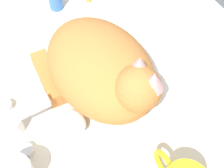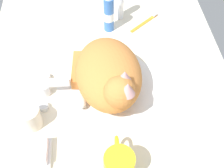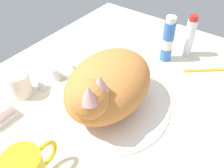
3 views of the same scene
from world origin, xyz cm
name	(u,v)px [view 1 (image 1 of 3)]	position (x,y,z in cm)	size (l,w,h in cm)	color
ground_plane	(102,92)	(0.00, 0.00, -1.50)	(110.00, 82.50, 3.00)	silver
sink_basin	(101,88)	(0.00, 0.00, 0.46)	(33.48, 33.48, 0.92)	white
faucet	(19,121)	(0.00, 19.08, 2.70)	(14.53, 10.06, 6.21)	silver
cat	(103,70)	(-1.03, -0.02, 8.33)	(29.69, 22.86, 16.89)	#D17F3D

